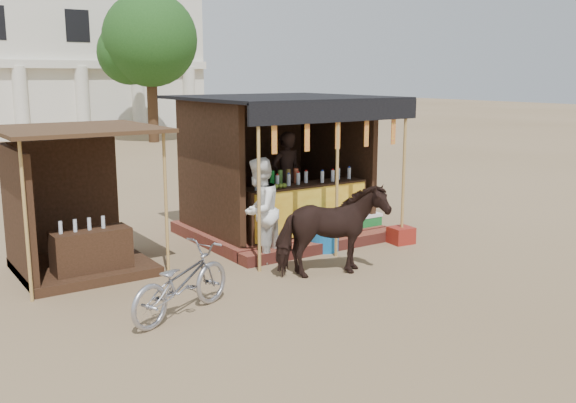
# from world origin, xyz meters

# --- Properties ---
(ground) EXTENTS (120.00, 120.00, 0.00)m
(ground) POSITION_xyz_m (0.00, 0.00, 0.00)
(ground) COLOR #846B4C
(ground) RESTS_ON ground
(main_stall) EXTENTS (3.60, 3.61, 2.78)m
(main_stall) POSITION_xyz_m (1.02, 3.36, 1.03)
(main_stall) COLOR brown
(main_stall) RESTS_ON ground
(secondary_stall) EXTENTS (2.40, 2.40, 2.38)m
(secondary_stall) POSITION_xyz_m (-3.17, 3.24, 0.85)
(secondary_stall) COLOR #3C2216
(secondary_stall) RESTS_ON ground
(cow) EXTENTS (1.89, 1.19, 1.48)m
(cow) POSITION_xyz_m (0.23, 0.70, 0.74)
(cow) COLOR black
(cow) RESTS_ON ground
(motorbike) EXTENTS (1.90, 1.26, 0.94)m
(motorbike) POSITION_xyz_m (-2.50, 0.45, 0.47)
(motorbike) COLOR #9A9AA2
(motorbike) RESTS_ON ground
(bystander) EXTENTS (1.12, 1.07, 1.82)m
(bystander) POSITION_xyz_m (-0.32, 2.00, 0.91)
(bystander) COLOR white
(bystander) RESTS_ON ground
(blue_barrel) EXTENTS (0.75, 0.75, 0.72)m
(blue_barrel) POSITION_xyz_m (1.06, 2.00, 0.36)
(blue_barrel) COLOR #1664A7
(blue_barrel) RESTS_ON ground
(red_crate) EXTENTS (0.46, 0.43, 0.32)m
(red_crate) POSITION_xyz_m (2.59, 1.56, 0.16)
(red_crate) COLOR maroon
(red_crate) RESTS_ON ground
(cooler) EXTENTS (0.64, 0.44, 0.46)m
(cooler) POSITION_xyz_m (2.38, 2.42, 0.23)
(cooler) COLOR #176B2A
(cooler) RESTS_ON ground
(tree) EXTENTS (4.50, 4.40, 7.00)m
(tree) POSITION_xyz_m (5.81, 22.14, 4.63)
(tree) COLOR #382314
(tree) RESTS_ON ground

